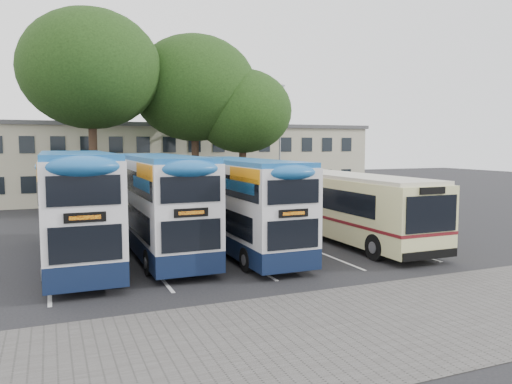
{
  "coord_description": "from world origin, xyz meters",
  "views": [
    {
      "loc": [
        -10.62,
        -15.2,
        4.54
      ],
      "look_at": [
        -2.23,
        5.0,
        2.43
      ],
      "focal_mm": 35.0,
      "sensor_mm": 36.0,
      "label": 1
    }
  ],
  "objects": [
    {
      "name": "ground",
      "position": [
        0.0,
        0.0,
        0.0
      ],
      "size": [
        120.0,
        120.0,
        0.0
      ],
      "primitive_type": "plane",
      "color": "black",
      "rests_on": "ground"
    },
    {
      "name": "paving_strip",
      "position": [
        -2.0,
        -5.0,
        0.01
      ],
      "size": [
        40.0,
        6.0,
        0.01
      ],
      "primitive_type": "cube",
      "color": "#595654",
      "rests_on": "ground"
    },
    {
      "name": "bay_lines",
      "position": [
        -3.75,
        5.0,
        0.01
      ],
      "size": [
        14.12,
        11.0,
        0.01
      ],
      "color": "silver",
      "rests_on": "ground"
    },
    {
      "name": "depot_building",
      "position": [
        0.0,
        26.99,
        3.15
      ],
      "size": [
        32.4,
        8.4,
        6.2
      ],
      "color": "#AEAA8C",
      "rests_on": "ground"
    },
    {
      "name": "lamp_post",
      "position": [
        6.0,
        19.97,
        5.08
      ],
      "size": [
        0.25,
        1.05,
        9.06
      ],
      "color": "gray",
      "rests_on": "ground"
    },
    {
      "name": "tree_left",
      "position": [
        -8.09,
        16.9,
        9.02
      ],
      "size": [
        8.45,
        8.45,
        12.63
      ],
      "color": "black",
      "rests_on": "ground"
    },
    {
      "name": "tree_mid",
      "position": [
        -1.28,
        18.21,
        8.3
      ],
      "size": [
        8.44,
        8.44,
        11.91
      ],
      "color": "black",
      "rests_on": "ground"
    },
    {
      "name": "tree_right",
      "position": [
        1.77,
        17.05,
        6.77
      ],
      "size": [
        6.74,
        6.74,
        9.65
      ],
      "color": "black",
      "rests_on": "ground"
    },
    {
      "name": "bus_dd_left",
      "position": [
        -9.73,
        4.8,
        2.33
      ],
      "size": [
        2.47,
        10.17,
        4.24
      ],
      "color": "#0E1935",
      "rests_on": "ground"
    },
    {
      "name": "bus_dd_mid",
      "position": [
        -6.5,
        5.06,
        2.25
      ],
      "size": [
        2.38,
        9.8,
        4.08
      ],
      "color": "#0E1935",
      "rests_on": "ground"
    },
    {
      "name": "bus_dd_right",
      "position": [
        -3.23,
        4.1,
        2.16
      ],
      "size": [
        2.28,
        9.4,
        3.92
      ],
      "color": "#0E1935",
      "rests_on": "ground"
    },
    {
      "name": "bus_single",
      "position": [
        2.24,
        4.37,
        1.78
      ],
      "size": [
        2.68,
        10.54,
        3.14
      ],
      "color": "beige",
      "rests_on": "ground"
    }
  ]
}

